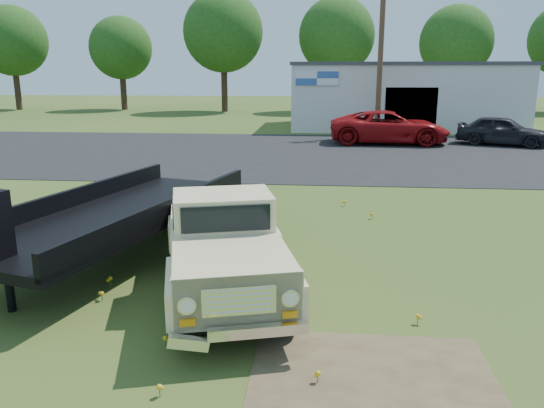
{
  "coord_description": "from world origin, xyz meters",
  "views": [
    {
      "loc": [
        0.8,
        -8.94,
        3.65
      ],
      "look_at": [
        -0.12,
        1.0,
        1.13
      ],
      "focal_mm": 35.0,
      "sensor_mm": 36.0,
      "label": 1
    }
  ],
  "objects": [
    {
      "name": "ground",
      "position": [
        0.0,
        0.0,
        0.0
      ],
      "size": [
        140.0,
        140.0,
        0.0
      ],
      "primitive_type": "plane",
      "color": "#324D18",
      "rests_on": "ground"
    },
    {
      "name": "dirt_patch_a",
      "position": [
        1.5,
        -3.0,
        0.0
      ],
      "size": [
        3.0,
        2.0,
        0.01
      ],
      "primitive_type": "cube",
      "color": "brown",
      "rests_on": "ground"
    },
    {
      "name": "dirt_patch_b",
      "position": [
        -2.0,
        3.5,
        0.0
      ],
      "size": [
        2.2,
        1.6,
        0.01
      ],
      "primitive_type": "cube",
      "color": "brown",
      "rests_on": "ground"
    },
    {
      "name": "treeline_e",
      "position": [
        12.0,
        39.0,
        5.98
      ],
      "size": [
        6.08,
        6.08,
        9.04
      ],
      "color": "#372419",
      "rests_on": "ground"
    },
    {
      "name": "asphalt_lot",
      "position": [
        0.0,
        15.0,
        0.0
      ],
      "size": [
        90.0,
        14.0,
        0.02
      ],
      "primitive_type": "cube",
      "color": "black",
      "rests_on": "ground"
    },
    {
      "name": "vintage_pickup_truck",
      "position": [
        -0.75,
        -0.76,
        0.87
      ],
      "size": [
        3.07,
        5.14,
        1.75
      ],
      "primitive_type": null,
      "rotation": [
        0.0,
        0.0,
        0.27
      ],
      "color": "#CDC289",
      "rests_on": "ground"
    },
    {
      "name": "treeline_b",
      "position": [
        -18.0,
        41.0,
        5.67
      ],
      "size": [
        5.76,
        5.76,
        8.57
      ],
      "color": "#372419",
      "rests_on": "ground"
    },
    {
      "name": "treeline_c",
      "position": [
        -8.0,
        39.5,
        6.93
      ],
      "size": [
        7.04,
        7.04,
        10.47
      ],
      "color": "#372419",
      "rests_on": "ground"
    },
    {
      "name": "dark_sedan",
      "position": [
        9.8,
        18.49,
        0.73
      ],
      "size": [
        4.61,
        3.19,
        1.46
      ],
      "primitive_type": "imported",
      "rotation": [
        0.0,
        0.0,
        1.19
      ],
      "color": "black",
      "rests_on": "ground"
    },
    {
      "name": "red_pickup",
      "position": [
        4.26,
        18.59,
        0.83
      ],
      "size": [
        6.04,
        2.93,
        1.66
      ],
      "primitive_type": "imported",
      "rotation": [
        0.0,
        0.0,
        1.54
      ],
      "color": "maroon",
      "rests_on": "ground"
    },
    {
      "name": "flatbed_trailer",
      "position": [
        -3.2,
        0.93,
        0.99
      ],
      "size": [
        4.3,
        7.67,
        1.99
      ],
      "primitive_type": null,
      "rotation": [
        0.0,
        0.0,
        -0.27
      ],
      "color": "black",
      "rests_on": "ground"
    },
    {
      "name": "treeline_a",
      "position": [
        -28.0,
        40.0,
        6.3
      ],
      "size": [
        6.4,
        6.4,
        9.52
      ],
      "color": "#372419",
      "rests_on": "ground"
    },
    {
      "name": "utility_pole_mid",
      "position": [
        4.0,
        22.0,
        4.6
      ],
      "size": [
        1.6,
        0.3,
        9.0
      ],
      "color": "#472F21",
      "rests_on": "ground"
    },
    {
      "name": "commercial_building",
      "position": [
        6.0,
        26.99,
        2.1
      ],
      "size": [
        14.2,
        8.2,
        4.15
      ],
      "color": "silver",
      "rests_on": "ground"
    },
    {
      "name": "treeline_d",
      "position": [
        2.0,
        40.5,
        6.62
      ],
      "size": [
        6.72,
        6.72,
        10.0
      ],
      "color": "#372419",
      "rests_on": "ground"
    }
  ]
}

